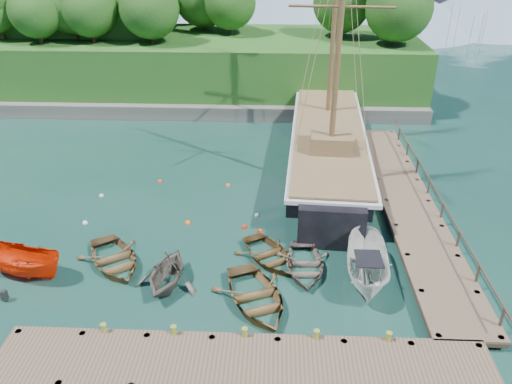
% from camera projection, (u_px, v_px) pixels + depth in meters
% --- Properties ---
extents(ground, '(160.00, 160.00, 0.00)m').
position_uv_depth(ground, '(213.00, 272.00, 25.86)').
color(ground, '#13352F').
rests_on(ground, ground).
extents(dock_near, '(20.00, 3.20, 1.10)m').
position_uv_depth(dock_near, '(243.00, 365.00, 19.87)').
color(dock_near, brown).
rests_on(dock_near, ground).
extents(dock_east, '(3.20, 24.00, 1.10)m').
position_uv_depth(dock_east, '(407.00, 203.00, 31.38)').
color(dock_east, brown).
rests_on(dock_east, ground).
extents(bollard_0, '(0.26, 0.26, 0.45)m').
position_uv_depth(bollard_0, '(106.00, 342.00, 21.53)').
color(bollard_0, olive).
rests_on(bollard_0, ground).
extents(bollard_1, '(0.26, 0.26, 0.45)m').
position_uv_depth(bollard_1, '(175.00, 344.00, 21.42)').
color(bollard_1, olive).
rests_on(bollard_1, ground).
extents(bollard_2, '(0.26, 0.26, 0.45)m').
position_uv_depth(bollard_2, '(245.00, 347.00, 21.31)').
color(bollard_2, olive).
rests_on(bollard_2, ground).
extents(bollard_3, '(0.26, 0.26, 0.45)m').
position_uv_depth(bollard_3, '(315.00, 349.00, 21.20)').
color(bollard_3, olive).
rests_on(bollard_3, ground).
extents(bollard_4, '(0.26, 0.26, 0.45)m').
position_uv_depth(bollard_4, '(386.00, 351.00, 21.09)').
color(bollard_4, olive).
rests_on(bollard_4, ground).
extents(rowboat_0, '(5.27, 5.65, 0.95)m').
position_uv_depth(rowboat_0, '(115.00, 265.00, 26.39)').
color(rowboat_0, brown).
rests_on(rowboat_0, ground).
extents(rowboat_1, '(3.68, 4.11, 1.95)m').
position_uv_depth(rowboat_1, '(168.00, 285.00, 24.91)').
color(rowboat_1, '#5B544B').
rests_on(rowboat_1, ground).
extents(rowboat_2, '(5.13, 5.89, 1.02)m').
position_uv_depth(rowboat_2, '(256.00, 304.00, 23.70)').
color(rowboat_2, brown).
rests_on(rowboat_2, ground).
extents(rowboat_3, '(3.11, 4.26, 0.86)m').
position_uv_depth(rowboat_3, '(304.00, 270.00, 26.02)').
color(rowboat_3, '#584E47').
rests_on(rowboat_3, ground).
extents(rowboat_4, '(4.64, 5.02, 0.85)m').
position_uv_depth(rowboat_4, '(269.00, 260.00, 26.81)').
color(rowboat_4, '#533A1D').
rests_on(rowboat_4, ground).
extents(motorboat_orange, '(4.92, 2.91, 1.78)m').
position_uv_depth(motorboat_orange, '(27.00, 275.00, 25.64)').
color(motorboat_orange, red).
rests_on(motorboat_orange, ground).
extents(cabin_boat_white, '(2.60, 5.67, 2.12)m').
position_uv_depth(cabin_boat_white, '(366.00, 282.00, 25.17)').
color(cabin_boat_white, white).
rests_on(cabin_boat_white, ground).
extents(schooner, '(6.68, 28.91, 21.42)m').
position_uv_depth(schooner, '(327.00, 149.00, 36.85)').
color(schooner, black).
rests_on(schooner, ground).
extents(mooring_buoy_0, '(0.33, 0.33, 0.33)m').
position_uv_depth(mooring_buoy_0, '(85.00, 223.00, 30.04)').
color(mooring_buoy_0, white).
rests_on(mooring_buoy_0, ground).
extents(mooring_buoy_1, '(0.36, 0.36, 0.36)m').
position_uv_depth(mooring_buoy_1, '(188.00, 223.00, 30.03)').
color(mooring_buoy_1, orange).
rests_on(mooring_buoy_1, ground).
extents(mooring_buoy_2, '(0.34, 0.34, 0.34)m').
position_uv_depth(mooring_buoy_2, '(244.00, 228.00, 29.62)').
color(mooring_buoy_2, red).
rests_on(mooring_buoy_2, ground).
extents(mooring_buoy_3, '(0.30, 0.30, 0.30)m').
position_uv_depth(mooring_buoy_3, '(257.00, 216.00, 30.81)').
color(mooring_buoy_3, silver).
rests_on(mooring_buoy_3, ground).
extents(mooring_buoy_4, '(0.31, 0.31, 0.31)m').
position_uv_depth(mooring_buoy_4, '(160.00, 182.00, 34.83)').
color(mooring_buoy_4, '#FA3719').
rests_on(mooring_buoy_4, ground).
extents(mooring_buoy_5, '(0.33, 0.33, 0.33)m').
position_uv_depth(mooring_buoy_5, '(228.00, 186.00, 34.30)').
color(mooring_buoy_5, orange).
rests_on(mooring_buoy_5, ground).
extents(mooring_buoy_6, '(0.30, 0.30, 0.30)m').
position_uv_depth(mooring_buoy_6, '(101.00, 196.00, 33.03)').
color(mooring_buoy_6, white).
rests_on(mooring_buoy_6, ground).
extents(mooring_buoy_7, '(0.32, 0.32, 0.32)m').
position_uv_depth(mooring_buoy_7, '(260.00, 231.00, 29.26)').
color(mooring_buoy_7, red).
rests_on(mooring_buoy_7, ground).
extents(headland, '(51.00, 19.31, 12.90)m').
position_uv_depth(headland, '(122.00, 38.00, 51.25)').
color(headland, '#474744').
rests_on(headland, ground).
extents(distant_ridge, '(117.00, 40.00, 10.00)m').
position_uv_depth(distant_ridge, '(285.00, 0.00, 85.12)').
color(distant_ridge, '#728CA5').
rests_on(distant_ridge, ground).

